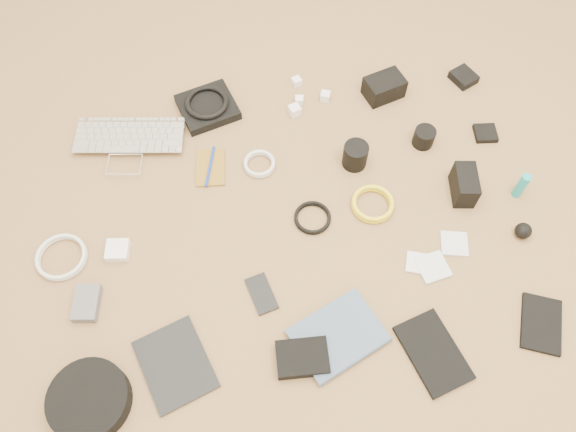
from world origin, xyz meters
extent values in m
cube|color=olive|center=(0.00, 0.00, -0.02)|extent=(4.00, 4.00, 0.04)
imported|color=silver|center=(-0.46, 0.35, 0.01)|extent=(0.38, 0.30, 0.03)
cube|color=black|center=(-0.19, 0.47, 0.02)|extent=(0.21, 0.20, 0.03)
torus|color=black|center=(-0.19, 0.47, 0.04)|extent=(0.16, 0.16, 0.02)
cube|color=white|center=(0.11, 0.45, 0.01)|extent=(0.03, 0.03, 0.03)
cube|color=white|center=(0.12, 0.53, 0.01)|extent=(0.04, 0.04, 0.03)
cube|color=white|center=(0.20, 0.45, 0.01)|extent=(0.04, 0.04, 0.03)
cube|color=white|center=(0.09, 0.41, 0.02)|extent=(0.04, 0.04, 0.03)
cube|color=black|center=(0.39, 0.43, 0.04)|extent=(0.14, 0.11, 0.07)
cube|color=black|center=(0.68, 0.44, 0.01)|extent=(0.10, 0.10, 0.03)
cube|color=brown|center=(-0.21, 0.24, 0.00)|extent=(0.10, 0.14, 0.01)
cylinder|color=#152FAD|center=(-0.21, 0.24, 0.01)|extent=(0.05, 0.14, 0.01)
torus|color=silver|center=(-0.06, 0.22, 0.01)|extent=(0.12, 0.12, 0.01)
cylinder|color=black|center=(0.23, 0.18, 0.04)|extent=(0.08, 0.08, 0.08)
cylinder|color=black|center=(0.46, 0.21, 0.03)|extent=(0.08, 0.08, 0.06)
cube|color=black|center=(0.67, 0.21, 0.01)|extent=(0.08, 0.08, 0.02)
cube|color=white|center=(-0.50, 0.01, 0.01)|extent=(0.07, 0.07, 0.03)
torus|color=silver|center=(-0.66, 0.01, 0.01)|extent=(0.19, 0.19, 0.01)
torus|color=black|center=(0.06, 0.01, 0.00)|extent=(0.13, 0.13, 0.01)
torus|color=yellow|center=(0.24, 0.02, 0.01)|extent=(0.13, 0.13, 0.01)
cube|color=black|center=(0.52, 0.02, 0.04)|extent=(0.08, 0.12, 0.09)
cylinder|color=teal|center=(0.68, -0.02, 0.05)|extent=(0.03, 0.03, 0.10)
cube|color=#535357|center=(-0.59, -0.14, 0.01)|extent=(0.08, 0.11, 0.03)
cube|color=black|center=(-0.37, -0.34, 0.00)|extent=(0.22, 0.25, 0.01)
cube|color=black|center=(-0.12, -0.20, 0.00)|extent=(0.08, 0.12, 0.01)
cube|color=silver|center=(0.32, -0.19, 0.00)|extent=(0.08, 0.08, 0.01)
cube|color=silver|center=(0.36, -0.21, 0.01)|extent=(0.09, 0.09, 0.01)
cube|color=silver|center=(0.44, -0.15, 0.01)|extent=(0.09, 0.09, 0.01)
sphere|color=black|center=(0.64, -0.15, 0.02)|extent=(0.06, 0.06, 0.05)
cylinder|color=black|center=(-0.58, -0.40, 0.03)|extent=(0.26, 0.26, 0.05)
cube|color=black|center=(-0.05, -0.39, 0.02)|extent=(0.14, 0.11, 0.03)
imported|color=#3F536B|center=(0.08, -0.43, 0.01)|extent=(0.27, 0.24, 0.02)
cube|color=black|center=(0.28, -0.44, 0.01)|extent=(0.17, 0.23, 0.01)
cube|color=black|center=(0.59, -0.42, 0.01)|extent=(0.16, 0.18, 0.01)
camera|label=1|loc=(-0.16, -0.76, 1.44)|focal=35.00mm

